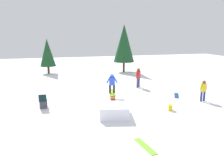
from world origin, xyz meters
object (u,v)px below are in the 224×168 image
Objects in this scene: loose_snowboard_navy at (177,95)px; folding_chair at (43,101)px; bystander_yellow at (203,90)px; bystander_red at (138,77)px; rail_feature at (112,96)px; pine_tree_far at (124,43)px; main_rider_on_rail at (112,84)px; pine_tree_near at (47,53)px; loose_snowboard_lime at (145,146)px; backpack_on_snow at (170,107)px.

folding_chair is at bearing 121.60° from loose_snowboard_navy.
bystander_red is (4.67, 2.68, 0.13)m from bystander_yellow.
bystander_red reaches higher than folding_chair.
bystander_yellow reaches higher than rail_feature.
pine_tree_far is at bearing -122.56° from folding_chair.
main_rider_on_rail is 1.54× the size of folding_chair.
pine_tree_near is (11.80, 9.00, 2.32)m from loose_snowboard_navy.
folding_chair is (0.62, 4.07, -0.95)m from main_rider_on_rail.
pine_tree_near is (12.15, -0.14, 1.91)m from folding_chair.
pine_tree_far reaches higher than folding_chair.
folding_chair reaches higher than rail_feature.
loose_snowboard_lime is (-4.54, 6.05, -0.77)m from bystander_yellow.
rail_feature is 3.52m from backpack_on_snow.
pine_tree_near is (14.45, 6.99, 2.16)m from backpack_on_snow.
rail_feature is at bearing -14.80° from bystander_yellow.
bystander_yellow is 0.26× the size of pine_tree_far.
pine_tree_near is at bearing -62.19° from bystander_yellow.
folding_chair is at bearing 93.46° from rail_feature.
bystander_red is 1.17× the size of loose_snowboard_lime.
bystander_red is at bearing -27.35° from rail_feature.
pine_tree_far is at bearing 157.18° from loose_snowboard_lime.
backpack_on_snow is at bearing 172.26° from loose_snowboard_navy.
backpack_on_snow is (-1.68, -3.06, -1.19)m from main_rider_on_rail.
bystander_red is 0.30× the size of pine_tree_far.
pine_tree_far reaches higher than pine_tree_near.
rail_feature is 0.71m from main_rider_on_rail.
folding_chair reaches higher than backpack_on_snow.
rail_feature is 1.51× the size of main_rider_on_rail.
rail_feature is 13.47m from pine_tree_near.
bystander_yellow is 1.59× the size of folding_chair.
loose_snowboard_lime is at bearing 130.21° from folding_chair.
main_rider_on_rail reaches higher than folding_chair.
loose_snowboard_lime is at bearing 28.15° from bystander_yellow.
pine_tree_far reaches higher than bystander_red.
folding_chair is at bearing -15.87° from bystander_yellow.
bystander_yellow is at bearing -103.69° from bystander_red.
bystander_yellow is at bearing 119.34° from loose_snowboard_lime.
bystander_yellow is 12.65m from pine_tree_far.
bystander_yellow is at bearing -83.90° from rail_feature.
bystander_red is 1.84× the size of folding_chair.
folding_chair is 12.30m from pine_tree_near.
main_rider_on_rail is at bearing 158.66° from pine_tree_far.
pine_tree_far reaches higher than backpack_on_snow.
rail_feature is 12.81m from pine_tree_far.
bystander_red is 0.42× the size of pine_tree_near.
bystander_red is 5.77m from backpack_on_snow.
folding_chair is (0.62, 4.07, -0.23)m from rail_feature.
pine_tree_near reaches higher than rail_feature.
bystander_red is 4.76× the size of backpack_on_snow.
loose_snowboard_navy is (0.98, -5.07, -0.64)m from rail_feature.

